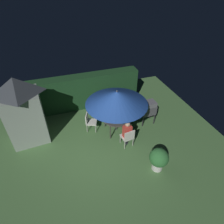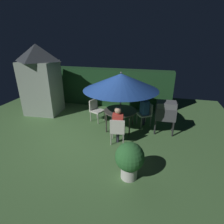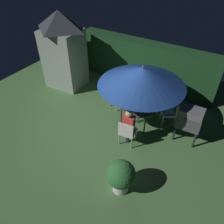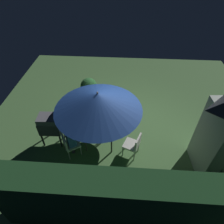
{
  "view_description": "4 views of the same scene",
  "coord_description": "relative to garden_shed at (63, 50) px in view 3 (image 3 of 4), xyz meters",
  "views": [
    {
      "loc": [
        -1.33,
        -5.17,
        6.12
      ],
      "look_at": [
        0.68,
        0.84,
        1.3
      ],
      "focal_mm": 30.35,
      "sensor_mm": 36.0,
      "label": 1
    },
    {
      "loc": [
        2.2,
        -5.0,
        3.27
      ],
      "look_at": [
        0.78,
        0.49,
        0.89
      ],
      "focal_mm": 28.76,
      "sensor_mm": 36.0,
      "label": 2
    },
    {
      "loc": [
        3.19,
        -4.24,
        5.1
      ],
      "look_at": [
        0.42,
        0.23,
        0.81
      ],
      "focal_mm": 35.24,
      "sensor_mm": 36.0,
      "label": 3
    },
    {
      "loc": [
        0.26,
        5.38,
        5.36
      ],
      "look_at": [
        0.57,
        0.77,
        1.19
      ],
      "focal_mm": 30.8,
      "sensor_mm": 36.0,
      "label": 4
    }
  ],
  "objects": [
    {
      "name": "person_in_red",
      "position": [
        3.87,
        -1.69,
        -0.76
      ],
      "size": [
        0.37,
        0.28,
        1.26
      ],
      "color": "#CC3D33",
      "rests_on": "ground"
    },
    {
      "name": "hedge_backdrop",
      "position": [
        2.78,
        1.74,
        -0.62
      ],
      "size": [
        5.86,
        0.66,
        1.83
      ],
      "color": "#193D1E",
      "rests_on": "ground"
    },
    {
      "name": "chair_near_shed",
      "position": [
        3.88,
        -1.77,
        -1.02
      ],
      "size": [
        0.52,
        0.52,
        0.9
      ],
      "color": "silver",
      "rests_on": "ground"
    },
    {
      "name": "garden_shed",
      "position": [
        0.0,
        0.0,
        0.0
      ],
      "size": [
        1.61,
        1.39,
        3.02
      ],
      "color": "gray",
      "rests_on": "ground"
    },
    {
      "name": "patio_umbrella",
      "position": [
        3.75,
        -0.71,
        0.29
      ],
      "size": [
        2.67,
        2.67,
        2.18
      ],
      "color": "#4C4C51",
      "rests_on": "ground"
    },
    {
      "name": "potted_plant_by_shed",
      "position": [
        4.51,
        -3.22,
        -0.98
      ],
      "size": [
        0.72,
        0.72,
        0.98
      ],
      "color": "silver",
      "rests_on": "ground"
    },
    {
      "name": "ground_plane",
      "position": [
        2.78,
        -1.76,
        -1.54
      ],
      "size": [
        11.0,
        11.0,
        0.0
      ],
      "primitive_type": "plane",
      "color": "#47703D"
    },
    {
      "name": "patio_table",
      "position": [
        3.75,
        -0.71,
        -0.84
      ],
      "size": [
        1.22,
        1.22,
        0.76
      ],
      "color": "#47423D",
      "rests_on": "ground"
    },
    {
      "name": "chair_far_side",
      "position": [
        4.66,
        -0.14,
        -1.02
      ],
      "size": [
        0.64,
        0.64,
        0.9
      ],
      "color": "silver",
      "rests_on": "ground"
    },
    {
      "name": "person_in_blue",
      "position": [
        4.59,
        -0.18,
        -0.76
      ],
      "size": [
        0.38,
        0.42,
        1.26
      ],
      "color": "#3866B2",
      "rests_on": "ground"
    },
    {
      "name": "bbq_grill",
      "position": [
        5.36,
        -0.62,
        -0.69
      ],
      "size": [
        0.72,
        0.53,
        1.2
      ],
      "color": "#47474C",
      "rests_on": "ground"
    },
    {
      "name": "chair_toward_hedge",
      "position": [
        2.61,
        -0.25,
        -1.02
      ],
      "size": [
        0.6,
        0.6,
        0.9
      ],
      "color": "silver",
      "rests_on": "ground"
    }
  ]
}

